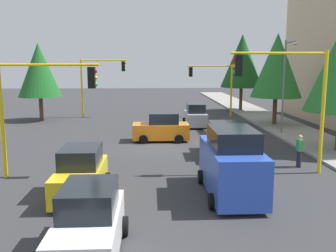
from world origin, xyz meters
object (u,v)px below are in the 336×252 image
object	(u,v)px
traffic_signal_near_right	(42,96)
car_black	(223,141)
car_yellow	(81,174)
tree_opposite_side	(39,70)
tree_roadside_far	(242,61)
car_white	(89,224)
car_orange	(161,128)
delivery_van_blue	(231,164)
car_silver	(195,116)
tree_roadside_mid	(277,66)
traffic_signal_far_right	(100,76)
traffic_signal_near_left	(288,88)
street_lamp_curbside	(286,77)
pedestrian_crossing	(299,150)
traffic_signal_far_left	(213,80)

from	to	relation	value
traffic_signal_near_right	car_black	size ratio (longest dim) A/B	1.31
car_yellow	car_black	world-z (taller)	same
tree_opposite_side	tree_roadside_far	distance (m)	21.38
tree_opposite_side	car_white	distance (m)	27.07
traffic_signal_near_right	car_orange	bearing A→B (deg)	144.54
delivery_van_blue	car_silver	bearing A→B (deg)	177.91
tree_roadside_mid	delivery_van_blue	size ratio (longest dim) A/B	1.63
traffic_signal_far_right	car_orange	xyz separation A→B (m)	(12.00, 5.76, -3.19)
delivery_van_blue	car_black	size ratio (longest dim) A/B	1.17
tree_opposite_side	tree_roadside_far	size ratio (longest dim) A/B	0.84
traffic_signal_far_right	delivery_van_blue	distance (m)	24.44
traffic_signal_near_left	tree_opposite_side	world-z (taller)	tree_opposite_side
street_lamp_curbside	pedestrian_crossing	xyz separation A→B (m)	(8.54, -2.27, -3.44)
car_black	car_yellow	bearing A→B (deg)	-47.95
traffic_signal_near_right	tree_opposite_side	size ratio (longest dim) A/B	0.75
street_lamp_curbside	car_orange	bearing A→B (deg)	-80.02
tree_opposite_side	car_silver	xyz separation A→B (m)	(4.09, 14.13, -3.82)
traffic_signal_near_right	car_silver	xyz separation A→B (m)	(-13.91, 8.78, -2.92)
tree_opposite_side	delivery_van_blue	world-z (taller)	tree_opposite_side
car_orange	car_white	distance (m)	15.58
street_lamp_curbside	delivery_van_blue	bearing A→B (deg)	-28.23
car_orange	pedestrian_crossing	world-z (taller)	car_orange
traffic_signal_near_left	car_black	distance (m)	5.39
traffic_signal_near_left	delivery_van_blue	world-z (taller)	traffic_signal_near_left
tree_opposite_side	traffic_signal_near_right	bearing A→B (deg)	16.56
traffic_signal_far_left	car_white	distance (m)	28.68
street_lamp_curbside	tree_roadside_far	world-z (taller)	tree_roadside_far
traffic_signal_near_right	traffic_signal_far_left	xyz separation A→B (m)	(-20.00, 11.28, -0.09)
traffic_signal_near_left	traffic_signal_far_right	world-z (taller)	traffic_signal_near_left
traffic_signal_near_left	street_lamp_curbside	bearing A→B (deg)	160.16
car_silver	traffic_signal_far_left	bearing A→B (deg)	157.71
traffic_signal_near_right	car_orange	world-z (taller)	traffic_signal_near_right
tree_roadside_mid	car_silver	xyz separation A→B (m)	(0.09, -6.87, -4.25)
delivery_van_blue	pedestrian_crossing	xyz separation A→B (m)	(-3.91, 4.41, -0.37)
car_silver	car_white	bearing A→B (deg)	-14.57
traffic_signal_near_left	pedestrian_crossing	xyz separation A→B (m)	(-1.07, 1.19, -3.26)
delivery_van_blue	car_black	distance (m)	6.56
traffic_signal_near_right	traffic_signal_far_left	distance (m)	22.96
car_silver	pedestrian_crossing	xyz separation A→B (m)	(12.84, 3.80, 0.02)
car_white	tree_opposite_side	bearing A→B (deg)	-161.30
traffic_signal_far_right	car_black	xyz separation A→B (m)	(16.36, 9.19, -3.19)
traffic_signal_near_right	delivery_van_blue	size ratio (longest dim) A/B	1.12
car_black	pedestrian_crossing	distance (m)	4.30
traffic_signal_near_right	delivery_van_blue	xyz separation A→B (m)	(2.84, 8.17, -2.53)
tree_opposite_side	car_orange	xyz separation A→B (m)	(10.00, 11.05, -3.82)
car_yellow	car_silver	size ratio (longest dim) A/B	1.10
car_yellow	delivery_van_blue	bearing A→B (deg)	88.28
street_lamp_curbside	tree_roadside_mid	size ratio (longest dim) A/B	0.89
traffic_signal_far_left	car_white	xyz separation A→B (m)	(27.39, -8.03, -2.83)
traffic_signal_far_left	tree_roadside_far	world-z (taller)	tree_roadside_far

